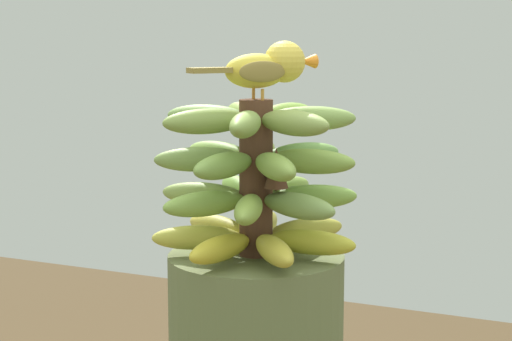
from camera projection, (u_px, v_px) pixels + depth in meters
The scene contains 2 objects.
banana_bunch at pixel (257, 178), 1.33m from camera, with size 0.32×0.32×0.24m.
perched_bird at pixel (270, 67), 1.31m from camera, with size 0.15×0.18×0.09m.
Camera 1 is at (-0.54, 1.20, 1.71)m, focal length 61.24 mm.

